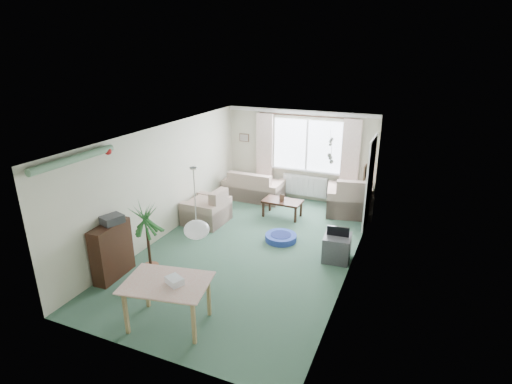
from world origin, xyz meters
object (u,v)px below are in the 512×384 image
at_px(sofa, 254,185).
at_px(dining_table, 169,304).
at_px(armchair_corner, 350,195).
at_px(coffee_table, 282,208).
at_px(tv_cube, 337,248).
at_px(houseplant, 148,242).
at_px(bookshelf, 112,251).
at_px(armchair_left, 206,206).
at_px(pet_bed, 281,238).

relative_size(sofa, dining_table, 1.40).
xyz_separation_m(armchair_corner, coffee_table, (-1.45, -0.85, -0.27)).
relative_size(armchair_corner, coffee_table, 1.16).
distance_m(sofa, coffee_table, 1.44).
bearing_deg(tv_cube, houseplant, -150.31).
height_order(armchair_corner, bookshelf, bookshelf).
bearing_deg(dining_table, bookshelf, 156.72).
relative_size(armchair_corner, armchair_left, 1.15).
bearing_deg(houseplant, tv_cube, 34.48).
relative_size(bookshelf, houseplant, 0.70).
height_order(armchair_left, bookshelf, bookshelf).
xyz_separation_m(coffee_table, houseplant, (-1.21, -3.56, 0.51)).
bearing_deg(dining_table, pet_bed, 79.49).
distance_m(armchair_left, coffee_table, 1.85).
xyz_separation_m(sofa, armchair_left, (-0.40, -1.90, 0.03)).
bearing_deg(armchair_corner, dining_table, 61.68).
relative_size(armchair_corner, houseplant, 0.75).
xyz_separation_m(bookshelf, tv_cube, (3.54, 2.17, -0.25)).
relative_size(sofa, houseplant, 1.09).
bearing_deg(tv_cube, armchair_corner, 90.50).
distance_m(armchair_left, dining_table, 3.70).
bearing_deg(armchair_left, tv_cube, 81.83).
bearing_deg(armchair_left, armchair_corner, 123.92).
xyz_separation_m(armchair_corner, pet_bed, (-1.04, -2.10, -0.41)).
bearing_deg(armchair_corner, coffee_table, 19.22).
bearing_deg(tv_cube, sofa, 133.96).
distance_m(houseplant, dining_table, 1.42).
xyz_separation_m(sofa, dining_table, (0.94, -5.35, -0.04)).
bearing_deg(armchair_left, bookshelf, -5.35).
bearing_deg(dining_table, armchair_corner, 72.93).
bearing_deg(bookshelf, houseplant, 13.58).
relative_size(armchair_left, tv_cube, 1.69).
bearing_deg(tv_cube, armchair_left, 165.30).
height_order(bookshelf, dining_table, bookshelf).
xyz_separation_m(armchair_corner, tv_cube, (0.22, -2.43, -0.23)).
height_order(sofa, dining_table, sofa).
relative_size(armchair_left, pet_bed, 1.39).
relative_size(houseplant, pet_bed, 2.14).
bearing_deg(tv_cube, coffee_table, 131.89).
height_order(armchair_left, dining_table, armchair_left).
bearing_deg(armchair_corner, pet_bed, 52.46).
height_order(houseplant, tv_cube, houseplant).
distance_m(armchair_corner, armchair_left, 3.52).
distance_m(coffee_table, houseplant, 3.79).
bearing_deg(sofa, tv_cube, 139.18).
height_order(sofa, bookshelf, bookshelf).
xyz_separation_m(armchair_corner, bookshelf, (-3.32, -4.60, 0.02)).
xyz_separation_m(bookshelf, pet_bed, (2.28, 2.50, -0.44)).
bearing_deg(bookshelf, armchair_left, 80.16).
bearing_deg(armchair_corner, houseplant, 47.69).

